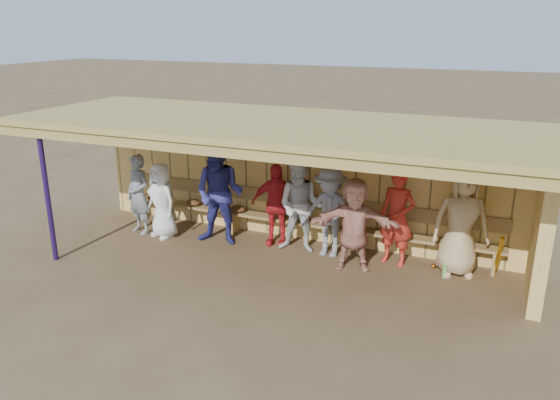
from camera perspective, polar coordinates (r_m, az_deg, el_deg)
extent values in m
plane|color=brown|center=(9.67, -0.82, -6.52)|extent=(90.00, 90.00, 0.00)
imported|color=gray|center=(11.12, -14.57, 0.59)|extent=(0.67, 0.54, 1.60)
imported|color=white|center=(10.81, -12.26, -0.03)|extent=(0.84, 0.68, 1.49)
imported|color=navy|center=(10.24, -6.34, 0.68)|extent=(1.03, 0.84, 1.97)
imported|color=red|center=(10.18, -0.47, -0.47)|extent=(0.98, 0.54, 1.58)
imported|color=gray|center=(9.70, 5.24, -1.26)|extent=(1.07, 0.62, 1.65)
imported|color=tan|center=(9.23, 7.76, -2.54)|extent=(1.56, 0.86, 1.60)
imported|color=red|center=(9.53, 12.11, -1.81)|extent=(0.67, 0.50, 1.69)
imported|color=tan|center=(9.39, 18.40, -2.12)|extent=(1.05, 0.84, 1.86)
imported|color=silver|center=(9.85, 2.18, -0.63)|extent=(0.92, 0.76, 1.74)
cube|color=#E8BE63|center=(10.43, 2.15, 2.34)|extent=(8.60, 0.20, 2.40)
cube|color=#E8BE63|center=(8.97, 25.82, -2.15)|extent=(0.20, 1.62, 2.40)
cube|color=#B19648|center=(8.94, -0.89, 7.92)|extent=(8.80, 3.20, 0.10)
cube|color=#B19648|center=(7.64, -5.47, 5.12)|extent=(8.80, 0.10, 0.18)
cube|color=#B19648|center=(11.04, -19.41, 8.11)|extent=(0.08, 3.00, 0.16)
cube|color=#B19648|center=(10.43, -15.49, 7.96)|extent=(0.08, 3.00, 0.16)
cube|color=#B19648|center=(9.88, -11.11, 7.73)|extent=(0.08, 3.00, 0.16)
cube|color=#B19648|center=(9.38, -6.24, 7.43)|extent=(0.08, 3.00, 0.16)
cube|color=#B19648|center=(8.96, -0.88, 7.04)|extent=(0.08, 3.00, 0.16)
cube|color=#B19648|center=(8.63, 4.93, 6.55)|extent=(0.08, 3.00, 0.16)
cube|color=#B19648|center=(8.39, 11.13, 5.95)|extent=(0.08, 3.00, 0.16)
cube|color=#B19648|center=(8.25, 17.60, 5.25)|extent=(0.08, 3.00, 0.16)
cube|color=#B19648|center=(8.22, 24.19, 4.46)|extent=(0.08, 3.00, 0.16)
cylinder|color=navy|center=(10.17, -23.14, 0.46)|extent=(0.09, 0.09, 2.40)
cube|color=#9F7E44|center=(10.42, 1.53, -2.16)|extent=(7.60, 0.32, 0.05)
cube|color=#9F7E44|center=(10.43, 1.87, 0.05)|extent=(7.60, 0.04, 0.26)
cube|color=#9F7E44|center=(12.20, -14.40, -0.81)|extent=(0.06, 0.29, 0.40)
cube|color=#9F7E44|center=(11.00, -4.75, -2.35)|extent=(0.06, 0.29, 0.40)
cube|color=#9F7E44|center=(10.13, 8.35, -4.32)|extent=(0.06, 0.29, 0.40)
cube|color=#9F7E44|center=(9.87, 21.46, -6.06)|extent=(0.06, 0.29, 0.40)
cylinder|color=gold|center=(9.61, 21.84, -5.47)|extent=(0.13, 0.41, 0.80)
sphere|color=orange|center=(9.79, 15.74, -6.67)|extent=(0.08, 0.08, 0.08)
ellipsoid|color=#593319|center=(11.84, -13.17, 0.34)|extent=(0.30, 0.24, 0.14)
ellipsoid|color=#593319|center=(11.29, -9.03, -0.26)|extent=(0.30, 0.24, 0.14)
ellipsoid|color=#593319|center=(10.81, -4.40, -0.93)|extent=(0.30, 0.24, 0.14)
cylinder|color=#85D86C|center=(10.09, 7.34, -2.16)|extent=(0.07, 0.07, 0.22)
cylinder|color=yellow|center=(9.91, 12.49, -2.85)|extent=(0.07, 0.07, 0.22)
cylinder|color=#6BB75B|center=(9.47, 16.82, -7.17)|extent=(0.07, 0.07, 0.22)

